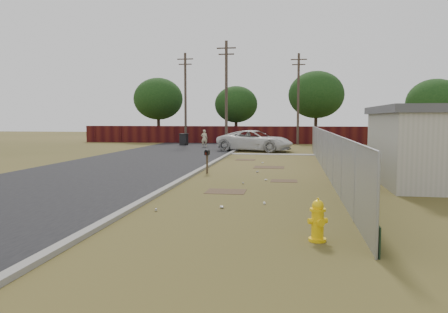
% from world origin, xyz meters
% --- Properties ---
extents(ground, '(120.00, 120.00, 0.00)m').
position_xyz_m(ground, '(0.00, 0.00, 0.00)').
color(ground, brown).
rests_on(ground, ground).
extents(street, '(15.10, 60.00, 0.12)m').
position_xyz_m(street, '(-6.76, 8.05, 0.02)').
color(street, black).
rests_on(street, ground).
extents(chainlink_fence, '(0.10, 27.06, 2.02)m').
position_xyz_m(chainlink_fence, '(3.12, 1.03, 0.80)').
color(chainlink_fence, '#909298').
rests_on(chainlink_fence, ground).
extents(privacy_fence, '(30.00, 0.12, 1.80)m').
position_xyz_m(privacy_fence, '(-6.00, 25.00, 0.90)').
color(privacy_fence, '#45120E').
rests_on(privacy_fence, ground).
extents(utility_poles, '(12.60, 8.24, 9.00)m').
position_xyz_m(utility_poles, '(-3.67, 20.67, 4.69)').
color(utility_poles, '#4B3C32').
rests_on(utility_poles, ground).
extents(horizon_trees, '(33.32, 31.94, 7.78)m').
position_xyz_m(horizon_trees, '(0.84, 23.56, 4.63)').
color(horizon_trees, '#362518').
rests_on(horizon_trees, ground).
extents(fire_hydrant, '(0.48, 0.48, 0.93)m').
position_xyz_m(fire_hydrant, '(2.09, -10.93, 0.44)').
color(fire_hydrant, yellow).
rests_on(fire_hydrant, ground).
extents(mailbox, '(0.18, 0.49, 1.14)m').
position_xyz_m(mailbox, '(-2.47, -0.02, 0.90)').
color(mailbox, brown).
rests_on(mailbox, ground).
extents(pickup_truck, '(6.54, 4.38, 1.67)m').
position_xyz_m(pickup_truck, '(-1.44, 14.47, 0.83)').
color(pickup_truck, silver).
rests_on(pickup_truck, ground).
extents(pedestrian, '(0.61, 0.43, 1.59)m').
position_xyz_m(pedestrian, '(-6.42, 18.59, 0.80)').
color(pedestrian, beige).
rests_on(pedestrian, ground).
extents(trash_bin, '(0.82, 0.90, 1.14)m').
position_xyz_m(trash_bin, '(-9.01, 21.24, 0.58)').
color(trash_bin, black).
rests_on(trash_bin, ground).
extents(scattered_litter, '(3.05, 13.67, 0.07)m').
position_xyz_m(scattered_litter, '(-0.33, -3.29, 0.04)').
color(scattered_litter, silver).
rests_on(scattered_litter, ground).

